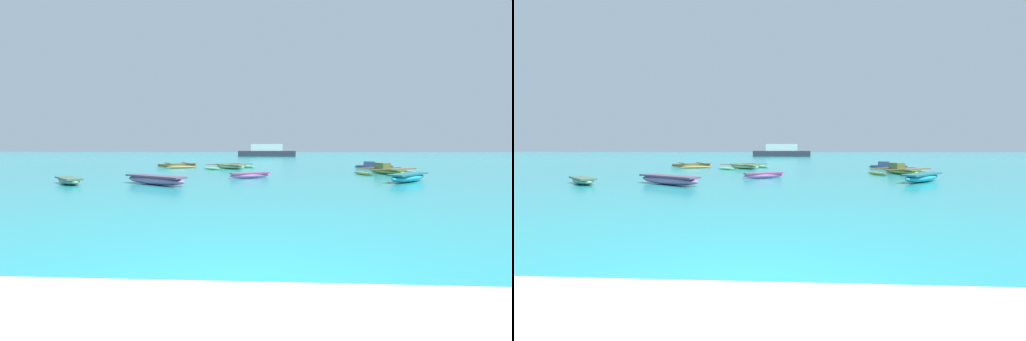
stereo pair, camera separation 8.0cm
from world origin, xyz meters
The scene contains 10 objects.
ground_plane centered at (0.00, 0.00, 0.00)m, with size 240.00×240.00×0.00m.
moored_boat_0 centered at (-8.07, 26.63, 0.18)m, with size 3.97×4.52×0.38m.
moored_boat_1 centered at (-5.12, 12.67, 0.24)m, with size 3.71×2.64×0.44m.
moored_boat_2 centered at (8.52, 25.13, 0.21)m, with size 3.12×1.19×0.61m.
moored_boat_3 centered at (-3.14, 24.70, 0.20)m, with size 4.10×4.28×0.41m.
moored_boat_4 centered at (7.80, 19.69, 0.24)m, with size 4.33×3.33×0.73m.
moored_boat_5 centered at (-9.35, 12.72, 0.18)m, with size 2.26×2.23×0.32m.
moored_boat_6 centered at (7.32, 14.68, 0.24)m, with size 2.94×3.02×0.43m.
moored_boat_7 centered at (-0.90, 16.27, 0.19)m, with size 2.43×1.54×0.33m.
distant_ferry centered at (-0.93, 61.22, 0.95)m, with size 10.66×2.34×2.34m.
Camera 2 is at (0.58, -3.07, 1.77)m, focal length 24.00 mm.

